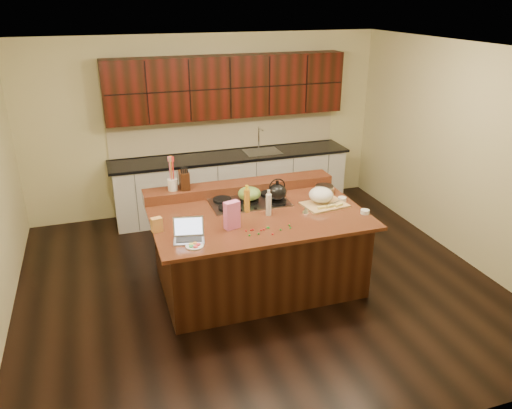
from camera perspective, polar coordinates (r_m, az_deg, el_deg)
name	(u,v)px	position (r m, az deg, el deg)	size (l,w,h in m)	color
room	(257,177)	(5.51, 0.16, 3.16)	(5.52, 5.02, 2.72)	black
island	(257,248)	(5.87, 0.15, -5.01)	(2.40, 1.60, 0.92)	black
back_ledge	(240,187)	(6.27, -1.85, 2.03)	(2.40, 0.30, 0.12)	black
cooktop	(249,202)	(5.93, -0.75, 0.32)	(0.92, 0.52, 0.05)	gray
back_counter	(231,151)	(7.73, -2.93, 6.12)	(3.70, 0.66, 2.40)	silver
kettle	(277,192)	(5.85, 2.43, 1.40)	(0.23, 0.23, 0.20)	black
green_bowl	(249,194)	(5.89, -0.76, 1.26)	(0.27, 0.27, 0.15)	olive
laptop	(189,234)	(5.09, -7.69, -3.33)	(0.35, 0.30, 0.21)	#B7B7BC
oil_bottle	(247,201)	(5.64, -1.05, 0.43)	(0.07, 0.07, 0.27)	#C48222
vinegar_bottle	(269,205)	(5.56, 1.45, -0.02)	(0.06, 0.06, 0.25)	silver
wooden_tray	(322,197)	(5.92, 7.54, 0.85)	(0.54, 0.43, 0.20)	tan
ramekin_a	(365,212)	(5.77, 12.35, -0.81)	(0.10, 0.10, 0.04)	white
ramekin_b	(322,196)	(6.14, 7.61, 1.01)	(0.10, 0.10, 0.04)	white
ramekin_c	(342,199)	(6.08, 9.81, 0.63)	(0.10, 0.10, 0.04)	white
strainer_bowl	(324,191)	(6.24, 7.81, 1.59)	(0.24, 0.24, 0.09)	#996B3F
kitchen_timer	(306,210)	(5.68, 5.69, -0.60)	(0.08, 0.08, 0.07)	silver
pink_bag	(232,215)	(5.24, -2.77, -1.22)	(0.16, 0.09, 0.30)	pink
candy_plate	(194,246)	(4.96, -7.05, -4.72)	(0.18, 0.18, 0.01)	white
package_box	(157,225)	(5.30, -11.28, -2.28)	(0.11, 0.08, 0.15)	#D9984C
utensil_crock	(173,184)	(6.05, -9.50, 2.27)	(0.12, 0.12, 0.14)	white
knife_block	(184,180)	(6.06, -8.20, 2.77)	(0.11, 0.18, 0.22)	black
gumdrop_0	(251,230)	(5.23, -0.55, -2.95)	(0.02, 0.02, 0.02)	red
gumdrop_1	(267,228)	(5.29, 1.32, -2.66)	(0.02, 0.02, 0.02)	#198C26
gumdrop_2	(246,231)	(5.22, -1.15, -3.02)	(0.02, 0.02, 0.02)	red
gumdrop_3	(281,230)	(5.25, 2.83, -2.90)	(0.02, 0.02, 0.02)	#198C26
gumdrop_4	(253,230)	(5.24, -0.31, -2.89)	(0.02, 0.02, 0.02)	red
gumdrop_5	(259,234)	(5.16, 0.30, -3.36)	(0.02, 0.02, 0.02)	#198C26
gumdrop_6	(264,229)	(5.25, 0.92, -2.87)	(0.02, 0.02, 0.02)	red
gumdrop_7	(249,235)	(5.12, -0.75, -3.53)	(0.02, 0.02, 0.02)	#198C26
gumdrop_8	(261,230)	(5.23, 0.60, -2.95)	(0.02, 0.02, 0.02)	red
gumdrop_9	(290,228)	(5.30, 3.94, -2.67)	(0.02, 0.02, 0.02)	#198C26
gumdrop_10	(273,234)	(5.15, 1.91, -3.40)	(0.02, 0.02, 0.02)	red
gumdrop_11	(269,228)	(5.29, 1.47, -2.67)	(0.02, 0.02, 0.02)	#198C26
gumdrop_12	(289,224)	(5.37, 3.78, -2.27)	(0.02, 0.02, 0.02)	red
gumdrop_13	(289,225)	(5.36, 3.82, -2.36)	(0.02, 0.02, 0.02)	#198C26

